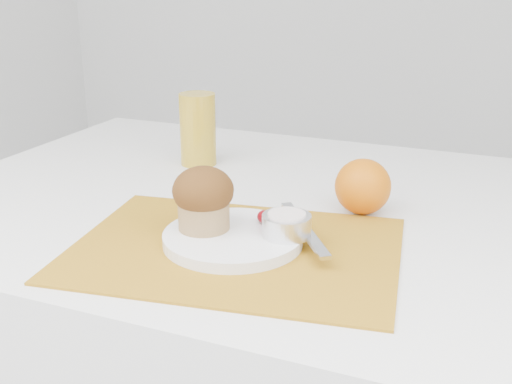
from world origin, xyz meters
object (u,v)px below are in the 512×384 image
at_px(orange, 363,187).
at_px(muffin, 203,198).
at_px(plate, 233,238).
at_px(juice_glass, 198,129).

xyz_separation_m(orange, muffin, (-0.17, -0.18, 0.02)).
bearing_deg(muffin, orange, 47.02).
relative_size(plate, juice_glass, 1.40).
relative_size(orange, muffin, 0.97).
height_order(plate, juice_glass, juice_glass).
relative_size(orange, juice_glass, 0.63).
xyz_separation_m(plate, muffin, (-0.04, -0.00, 0.05)).
relative_size(plate, orange, 2.22).
bearing_deg(plate, juice_glass, 124.32).
height_order(orange, muffin, muffin).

